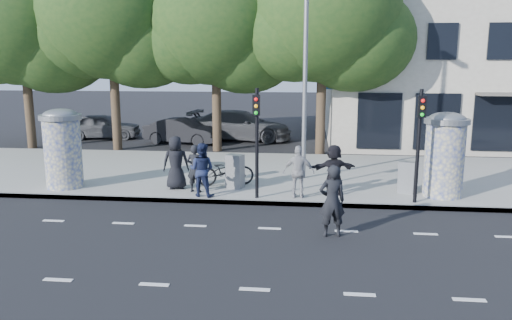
# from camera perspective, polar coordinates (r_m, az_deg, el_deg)

# --- Properties ---
(ground) EXTENTS (120.00, 120.00, 0.00)m
(ground) POSITION_cam_1_polar(r_m,az_deg,el_deg) (11.97, 1.03, -10.02)
(ground) COLOR black
(ground) RESTS_ON ground
(sidewalk) EXTENTS (40.00, 8.00, 0.15)m
(sidewalk) POSITION_cam_1_polar(r_m,az_deg,el_deg) (19.12, 3.05, -1.66)
(sidewalk) COLOR gray
(sidewalk) RESTS_ON ground
(curb) EXTENTS (40.00, 0.10, 0.16)m
(curb) POSITION_cam_1_polar(r_m,az_deg,el_deg) (15.30, 2.23, -4.95)
(curb) COLOR slate
(curb) RESTS_ON ground
(lane_dash_near) EXTENTS (32.00, 0.12, 0.01)m
(lane_dash_near) POSITION_cam_1_polar(r_m,az_deg,el_deg) (9.96, -0.15, -14.58)
(lane_dash_near) COLOR silver
(lane_dash_near) RESTS_ON ground
(lane_dash_far) EXTENTS (32.00, 0.12, 0.01)m
(lane_dash_far) POSITION_cam_1_polar(r_m,az_deg,el_deg) (13.28, 1.57, -7.83)
(lane_dash_far) COLOR silver
(lane_dash_far) RESTS_ON ground
(ad_column_left) EXTENTS (1.36, 1.36, 2.65)m
(ad_column_left) POSITION_cam_1_polar(r_m,az_deg,el_deg) (17.85, -21.24, 1.44)
(ad_column_left) COLOR beige
(ad_column_left) RESTS_ON sidewalk
(ad_column_right) EXTENTS (1.36, 1.36, 2.65)m
(ad_column_right) POSITION_cam_1_polar(r_m,az_deg,el_deg) (16.60, 20.76, 0.79)
(ad_column_right) COLOR beige
(ad_column_right) RESTS_ON sidewalk
(traffic_pole_near) EXTENTS (0.22, 0.31, 3.40)m
(traffic_pole_near) POSITION_cam_1_polar(r_m,az_deg,el_deg) (15.14, 0.08, 3.23)
(traffic_pole_near) COLOR black
(traffic_pole_near) RESTS_ON sidewalk
(traffic_pole_far) EXTENTS (0.22, 0.31, 3.40)m
(traffic_pole_far) POSITION_cam_1_polar(r_m,az_deg,el_deg) (15.39, 18.17, 2.80)
(traffic_pole_far) COLOR black
(traffic_pole_far) RESTS_ON sidewalk
(street_lamp) EXTENTS (0.25, 0.93, 8.00)m
(street_lamp) POSITION_cam_1_polar(r_m,az_deg,el_deg) (17.75, 5.69, 12.65)
(street_lamp) COLOR slate
(street_lamp) RESTS_ON sidewalk
(tree_far_left) EXTENTS (7.20, 7.20, 9.26)m
(tree_far_left) POSITION_cam_1_polar(r_m,az_deg,el_deg) (27.51, -25.23, 14.07)
(tree_far_left) COLOR #38281C
(tree_far_left) RESTS_ON ground
(tree_mid_left) EXTENTS (7.20, 7.20, 9.57)m
(tree_mid_left) POSITION_cam_1_polar(r_m,az_deg,el_deg) (25.54, -16.29, 15.66)
(tree_mid_left) COLOR #38281C
(tree_mid_left) RESTS_ON ground
(tree_near_left) EXTENTS (6.80, 6.80, 8.97)m
(tree_near_left) POSITION_cam_1_polar(r_m,az_deg,el_deg) (24.29, -4.66, 15.28)
(tree_near_left) COLOR #38281C
(tree_near_left) RESTS_ON ground
(tree_center) EXTENTS (7.00, 7.00, 9.30)m
(tree_center) POSITION_cam_1_polar(r_m,az_deg,el_deg) (23.50, 7.69, 15.96)
(tree_center) COLOR #38281C
(tree_center) RESTS_ON ground
(building) EXTENTS (20.30, 15.85, 12.00)m
(building) POSITION_cam_1_polar(r_m,az_deg,el_deg) (33.04, 26.35, 12.99)
(building) COLOR #AAA08E
(building) RESTS_ON ground
(ped_a) EXTENTS (0.98, 0.77, 1.77)m
(ped_a) POSITION_cam_1_polar(r_m,az_deg,el_deg) (16.73, -9.14, -0.29)
(ped_a) COLOR black
(ped_a) RESTS_ON sidewalk
(ped_b) EXTENTS (0.63, 0.47, 1.56)m
(ped_b) POSITION_cam_1_polar(r_m,az_deg,el_deg) (16.23, -6.97, -0.97)
(ped_b) COLOR black
(ped_b) RESTS_ON sidewalk
(ped_c) EXTENTS (0.93, 0.79, 1.69)m
(ped_c) POSITION_cam_1_polar(r_m,az_deg,el_deg) (15.72, -6.22, -1.11)
(ped_c) COLOR #1A2141
(ped_c) RESTS_ON sidewalk
(ped_e) EXTENTS (0.98, 0.57, 1.65)m
(ped_e) POSITION_cam_1_polar(r_m,az_deg,el_deg) (15.47, 4.90, -1.37)
(ped_e) COLOR #9D9DA0
(ped_e) RESTS_ON sidewalk
(ped_f) EXTENTS (1.60, 0.93, 1.63)m
(ped_f) POSITION_cam_1_polar(r_m,az_deg,el_deg) (15.94, 8.86, -1.12)
(ped_f) COLOR black
(ped_f) RESTS_ON sidewalk
(man_road) EXTENTS (0.75, 0.57, 1.83)m
(man_road) POSITION_cam_1_polar(r_m,az_deg,el_deg) (12.61, 8.69, -4.65)
(man_road) COLOR black
(man_road) RESTS_ON ground
(bicycle) EXTENTS (1.19, 2.04, 1.01)m
(bicycle) POSITION_cam_1_polar(r_m,az_deg,el_deg) (17.06, -3.49, -1.25)
(bicycle) COLOR black
(bicycle) RESTS_ON sidewalk
(cabinet_left) EXTENTS (0.64, 0.55, 1.13)m
(cabinet_left) POSITION_cam_1_polar(r_m,az_deg,el_deg) (16.71, -2.41, -1.29)
(cabinet_left) COLOR slate
(cabinet_left) RESTS_ON sidewalk
(cabinet_right) EXTENTS (0.58, 0.49, 1.03)m
(cabinet_right) POSITION_cam_1_polar(r_m,az_deg,el_deg) (16.76, 16.79, -1.91)
(cabinet_right) COLOR gray
(cabinet_right) RESTS_ON sidewalk
(car_left) EXTENTS (2.34, 4.40, 1.43)m
(car_left) POSITION_cam_1_polar(r_m,az_deg,el_deg) (29.66, -17.11, 3.73)
(car_left) COLOR #53545A
(car_left) RESTS_ON ground
(car_mid) EXTENTS (2.16, 4.26, 1.34)m
(car_mid) POSITION_cam_1_polar(r_m,az_deg,el_deg) (26.90, -8.41, 3.29)
(car_mid) COLOR black
(car_mid) RESTS_ON ground
(car_right) EXTENTS (2.90, 5.87, 1.64)m
(car_right) POSITION_cam_1_polar(r_m,az_deg,el_deg) (27.82, -1.80, 3.97)
(car_right) COLOR #48494E
(car_right) RESTS_ON ground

